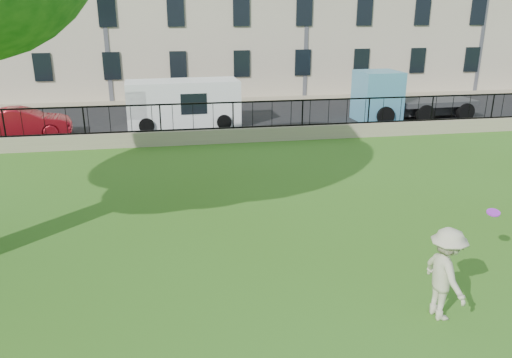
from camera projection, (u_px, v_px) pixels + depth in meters
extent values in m
plane|color=#3B6C19|center=(311.00, 290.00, 10.05)|extent=(120.00, 120.00, 0.00)
cube|color=gray|center=(233.00, 135.00, 21.14)|extent=(50.00, 0.40, 0.60)
cube|color=black|center=(233.00, 128.00, 21.03)|extent=(50.00, 0.05, 0.06)
cube|color=black|center=(233.00, 102.00, 20.69)|extent=(50.00, 0.05, 0.06)
cube|color=black|center=(221.00, 119.00, 25.62)|extent=(60.00, 9.00, 0.01)
cube|color=gray|center=(212.00, 101.00, 30.45)|extent=(60.00, 1.40, 0.12)
imported|color=beige|center=(445.00, 274.00, 8.91)|extent=(0.70, 1.16, 1.75)
cylinder|color=#B428E3|center=(493.00, 213.00, 10.28)|extent=(0.33, 0.32, 0.12)
imported|color=#B31623|center=(23.00, 123.00, 21.80)|extent=(4.11, 1.88, 1.31)
cube|color=white|center=(183.00, 104.00, 23.73)|extent=(5.34, 2.30, 2.20)
cube|color=#559FC8|center=(413.00, 95.00, 25.38)|extent=(5.99, 2.36, 2.47)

